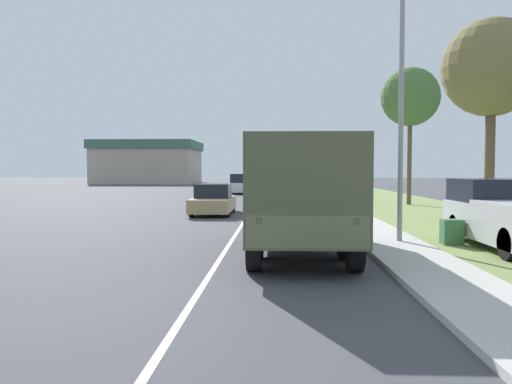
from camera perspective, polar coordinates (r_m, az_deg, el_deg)
ground_plane at (r=39.46m, az=0.48°, el=-0.48°), size 180.00×180.00×0.00m
lane_centre_stripe at (r=39.46m, az=0.48°, el=-0.48°), size 0.12×120.00×0.00m
sidewalk_right at (r=39.56m, az=7.01°, el=-0.41°), size 1.80×120.00×0.12m
grass_strip_right at (r=40.15m, az=13.28°, el=-0.48°), size 7.00×120.00×0.02m
military_truck at (r=12.35m, az=5.01°, el=0.32°), size 2.36×6.64×2.80m
car_nearest_ahead at (r=23.56m, az=-4.88°, el=-0.96°), size 1.79×4.41×1.43m
car_second_ahead at (r=31.77m, az=3.21°, el=0.10°), size 1.79×4.81×1.64m
car_third_ahead at (r=43.65m, az=-1.88°, el=0.82°), size 1.75×4.29×1.73m
pickup_truck at (r=14.86m, az=27.08°, el=-2.42°), size 2.02×5.04×1.81m
lamp_post at (r=14.52m, az=15.50°, el=11.86°), size 1.69×0.24×7.34m
tree_mid_right at (r=21.76m, az=25.32°, el=12.62°), size 3.75×3.75×7.89m
tree_far_right at (r=31.34m, az=17.22°, el=10.30°), size 3.45×3.45×8.12m
utility_box at (r=14.93m, az=21.48°, el=-4.27°), size 0.55×0.45×0.70m
building_distant at (r=79.22m, az=-12.18°, el=3.36°), size 15.29×12.78×6.45m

